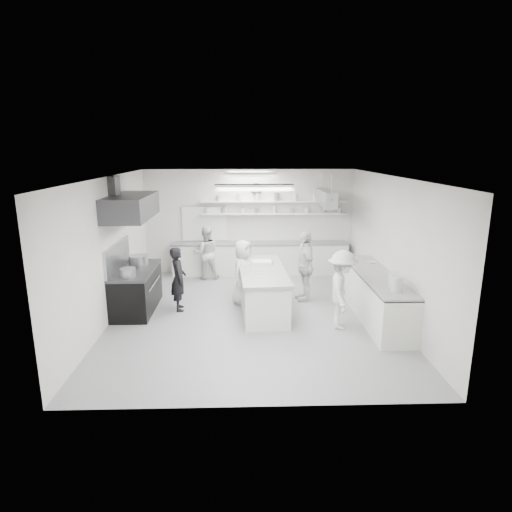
{
  "coord_description": "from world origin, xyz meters",
  "views": [
    {
      "loc": [
        -0.2,
        -8.9,
        3.55
      ],
      "look_at": [
        0.1,
        0.6,
        1.19
      ],
      "focal_mm": 30.19,
      "sensor_mm": 36.0,
      "label": 1
    }
  ],
  "objects_px": {
    "back_counter": "(260,259)",
    "cook_stove": "(178,279)",
    "prep_island": "(262,291)",
    "cook_back": "(206,253)",
    "stove": "(137,291)",
    "right_counter": "(375,296)"
  },
  "relations": [
    {
      "from": "back_counter",
      "to": "cook_stove",
      "type": "height_order",
      "value": "cook_stove"
    },
    {
      "from": "right_counter",
      "to": "cook_back",
      "type": "distance_m",
      "value": 4.89
    },
    {
      "from": "right_counter",
      "to": "cook_stove",
      "type": "relative_size",
      "value": 2.27
    },
    {
      "from": "back_counter",
      "to": "prep_island",
      "type": "bearing_deg",
      "value": -91.27
    },
    {
      "from": "right_counter",
      "to": "cook_stove",
      "type": "height_order",
      "value": "cook_stove"
    },
    {
      "from": "stove",
      "to": "cook_back",
      "type": "height_order",
      "value": "cook_back"
    },
    {
      "from": "cook_stove",
      "to": "cook_back",
      "type": "xyz_separation_m",
      "value": [
        0.42,
        2.41,
        0.01
      ]
    },
    {
      "from": "stove",
      "to": "prep_island",
      "type": "relative_size",
      "value": 0.73
    },
    {
      "from": "back_counter",
      "to": "cook_back",
      "type": "xyz_separation_m",
      "value": [
        -1.52,
        -0.42,
        0.28
      ]
    },
    {
      "from": "cook_stove",
      "to": "stove",
      "type": "bearing_deg",
      "value": 76.42
    },
    {
      "from": "cook_stove",
      "to": "prep_island",
      "type": "bearing_deg",
      "value": -103.85
    },
    {
      "from": "back_counter",
      "to": "cook_stove",
      "type": "distance_m",
      "value": 3.45
    },
    {
      "from": "cook_stove",
      "to": "back_counter",
      "type": "bearing_deg",
      "value": -46.1
    },
    {
      "from": "stove",
      "to": "cook_back",
      "type": "distance_m",
      "value": 2.76
    },
    {
      "from": "right_counter",
      "to": "prep_island",
      "type": "distance_m",
      "value": 2.46
    },
    {
      "from": "right_counter",
      "to": "prep_island",
      "type": "relative_size",
      "value": 1.34
    },
    {
      "from": "right_counter",
      "to": "cook_back",
      "type": "xyz_separation_m",
      "value": [
        -3.87,
        2.98,
        0.27
      ]
    },
    {
      "from": "prep_island",
      "to": "cook_back",
      "type": "bearing_deg",
      "value": 117.31
    },
    {
      "from": "stove",
      "to": "back_counter",
      "type": "distance_m",
      "value": 4.03
    },
    {
      "from": "back_counter",
      "to": "prep_island",
      "type": "distance_m",
      "value": 2.91
    },
    {
      "from": "prep_island",
      "to": "stove",
      "type": "bearing_deg",
      "value": 174.74
    },
    {
      "from": "stove",
      "to": "prep_island",
      "type": "height_order",
      "value": "prep_island"
    }
  ]
}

